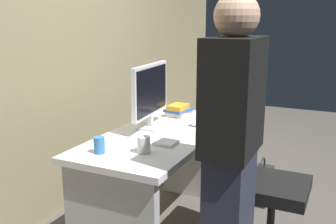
{
  "coord_description": "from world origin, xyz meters",
  "views": [
    {
      "loc": [
        -2.29,
        -1.14,
        1.52
      ],
      "look_at": [
        0.0,
        -0.05,
        0.9
      ],
      "focal_mm": 41.53,
      "sensor_mm": 36.0,
      "label": 1
    }
  ],
  "objects_px": {
    "book_stack": "(178,110)",
    "cup_by_monitor": "(99,145)",
    "person_at_desk": "(231,153)",
    "cup_near_keyboard": "(144,145)",
    "handbag": "(261,184)",
    "desk": "(162,164)",
    "office_chair": "(264,190)",
    "keyboard": "(176,136)",
    "mouse": "(195,124)",
    "cell_phone": "(208,116)",
    "monitor": "(151,93)"
  },
  "relations": [
    {
      "from": "monitor",
      "to": "cup_near_keyboard",
      "type": "height_order",
      "value": "monitor"
    },
    {
      "from": "mouse",
      "to": "cell_phone",
      "type": "relative_size",
      "value": 0.69
    },
    {
      "from": "office_chair",
      "to": "cup_by_monitor",
      "type": "bearing_deg",
      "value": 126.13
    },
    {
      "from": "desk",
      "to": "book_stack",
      "type": "distance_m",
      "value": 0.56
    },
    {
      "from": "cell_phone",
      "to": "book_stack",
      "type": "bearing_deg",
      "value": 85.98
    },
    {
      "from": "cup_by_monitor",
      "to": "monitor",
      "type": "bearing_deg",
      "value": -1.82
    },
    {
      "from": "cup_near_keyboard",
      "to": "cell_phone",
      "type": "distance_m",
      "value": 0.96
    },
    {
      "from": "person_at_desk",
      "to": "keyboard",
      "type": "height_order",
      "value": "person_at_desk"
    },
    {
      "from": "person_at_desk",
      "to": "monitor",
      "type": "relative_size",
      "value": 3.03
    },
    {
      "from": "handbag",
      "to": "cell_phone",
      "type": "bearing_deg",
      "value": 124.84
    },
    {
      "from": "desk",
      "to": "cup_near_keyboard",
      "type": "xyz_separation_m",
      "value": [
        -0.41,
        -0.09,
        0.28
      ]
    },
    {
      "from": "cup_near_keyboard",
      "to": "book_stack",
      "type": "bearing_deg",
      "value": 11.25
    },
    {
      "from": "cup_near_keyboard",
      "to": "cup_by_monitor",
      "type": "distance_m",
      "value": 0.26
    },
    {
      "from": "keyboard",
      "to": "mouse",
      "type": "relative_size",
      "value": 4.3
    },
    {
      "from": "desk",
      "to": "monitor",
      "type": "xyz_separation_m",
      "value": [
        0.07,
        0.12,
        0.49
      ]
    },
    {
      "from": "cell_phone",
      "to": "office_chair",
      "type": "bearing_deg",
      "value": -150.64
    },
    {
      "from": "person_at_desk",
      "to": "cup_by_monitor",
      "type": "height_order",
      "value": "person_at_desk"
    },
    {
      "from": "desk",
      "to": "handbag",
      "type": "distance_m",
      "value": 1.06
    },
    {
      "from": "desk",
      "to": "person_at_desk",
      "type": "height_order",
      "value": "person_at_desk"
    },
    {
      "from": "monitor",
      "to": "mouse",
      "type": "bearing_deg",
      "value": -57.08
    },
    {
      "from": "monitor",
      "to": "mouse",
      "type": "height_order",
      "value": "monitor"
    },
    {
      "from": "person_at_desk",
      "to": "office_chair",
      "type": "bearing_deg",
      "value": -8.42
    },
    {
      "from": "cup_by_monitor",
      "to": "cell_phone",
      "type": "height_order",
      "value": "cup_by_monitor"
    },
    {
      "from": "person_at_desk",
      "to": "cup_near_keyboard",
      "type": "distance_m",
      "value": 0.54
    },
    {
      "from": "book_stack",
      "to": "mouse",
      "type": "bearing_deg",
      "value": -134.33
    },
    {
      "from": "mouse",
      "to": "cell_phone",
      "type": "bearing_deg",
      "value": 1.76
    },
    {
      "from": "monitor",
      "to": "cup_near_keyboard",
      "type": "distance_m",
      "value": 0.57
    },
    {
      "from": "monitor",
      "to": "book_stack",
      "type": "height_order",
      "value": "monitor"
    },
    {
      "from": "office_chair",
      "to": "book_stack",
      "type": "xyz_separation_m",
      "value": [
        0.4,
        0.79,
        0.37
      ]
    },
    {
      "from": "cup_near_keyboard",
      "to": "desk",
      "type": "bearing_deg",
      "value": 12.31
    },
    {
      "from": "cup_near_keyboard",
      "to": "mouse",
      "type": "bearing_deg",
      "value": -5.28
    },
    {
      "from": "desk",
      "to": "cup_by_monitor",
      "type": "distance_m",
      "value": 0.62
    },
    {
      "from": "book_stack",
      "to": "person_at_desk",
      "type": "bearing_deg",
      "value": -142.54
    },
    {
      "from": "cup_near_keyboard",
      "to": "office_chair",
      "type": "bearing_deg",
      "value": -50.98
    },
    {
      "from": "monitor",
      "to": "cell_phone",
      "type": "relative_size",
      "value": 3.75
    },
    {
      "from": "cup_near_keyboard",
      "to": "cell_phone",
      "type": "relative_size",
      "value": 0.68
    },
    {
      "from": "person_at_desk",
      "to": "book_stack",
      "type": "xyz_separation_m",
      "value": [
        0.93,
        0.71,
        -0.05
      ]
    },
    {
      "from": "desk",
      "to": "person_at_desk",
      "type": "xyz_separation_m",
      "value": [
        -0.45,
        -0.62,
        0.32
      ]
    },
    {
      "from": "desk",
      "to": "office_chair",
      "type": "height_order",
      "value": "office_chair"
    },
    {
      "from": "book_stack",
      "to": "cup_by_monitor",
      "type": "bearing_deg",
      "value": 177.05
    },
    {
      "from": "keyboard",
      "to": "cell_phone",
      "type": "distance_m",
      "value": 0.62
    },
    {
      "from": "cup_by_monitor",
      "to": "handbag",
      "type": "distance_m",
      "value": 1.66
    },
    {
      "from": "handbag",
      "to": "cup_by_monitor",
      "type": "bearing_deg",
      "value": 153.39
    },
    {
      "from": "book_stack",
      "to": "handbag",
      "type": "height_order",
      "value": "book_stack"
    },
    {
      "from": "desk",
      "to": "book_stack",
      "type": "relative_size",
      "value": 6.27
    },
    {
      "from": "person_at_desk",
      "to": "cup_by_monitor",
      "type": "bearing_deg",
      "value": 96.25
    },
    {
      "from": "desk",
      "to": "cell_phone",
      "type": "relative_size",
      "value": 9.88
    },
    {
      "from": "cell_phone",
      "to": "cup_by_monitor",
      "type": "bearing_deg",
      "value": 144.53
    },
    {
      "from": "monitor",
      "to": "person_at_desk",
      "type": "bearing_deg",
      "value": -124.89
    },
    {
      "from": "book_stack",
      "to": "office_chair",
      "type": "bearing_deg",
      "value": -116.69
    }
  ]
}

